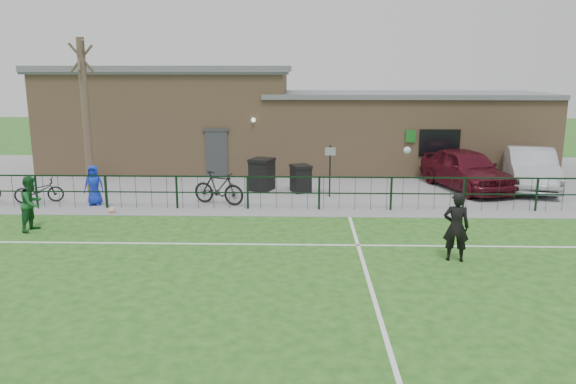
{
  "coord_description": "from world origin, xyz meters",
  "views": [
    {
      "loc": [
        0.47,
        -11.09,
        4.88
      ],
      "look_at": [
        0.0,
        5.0,
        1.3
      ],
      "focal_mm": 35.0,
      "sensor_mm": 36.0,
      "label": 1
    }
  ],
  "objects_px": {
    "ball_ground": "(112,210)",
    "car_silver": "(530,168)",
    "wheelie_bin_left": "(262,175)",
    "bicycle_d": "(219,188)",
    "wheelie_bin_right": "(301,180)",
    "sign_post": "(330,171)",
    "car_maroon": "(466,169)",
    "outfield_player": "(32,203)",
    "spectator_child": "(94,185)",
    "bare_tree": "(86,117)",
    "bicycle_c": "(39,190)"
  },
  "relations": [
    {
      "from": "wheelie_bin_right",
      "to": "sign_post",
      "type": "height_order",
      "value": "sign_post"
    },
    {
      "from": "car_silver",
      "to": "bicycle_d",
      "type": "distance_m",
      "value": 12.74
    },
    {
      "from": "sign_post",
      "to": "outfield_player",
      "type": "height_order",
      "value": "sign_post"
    },
    {
      "from": "sign_post",
      "to": "car_maroon",
      "type": "xyz_separation_m",
      "value": [
        5.59,
        1.52,
        -0.17
      ]
    },
    {
      "from": "sign_post",
      "to": "car_maroon",
      "type": "distance_m",
      "value": 5.79
    },
    {
      "from": "wheelie_bin_left",
      "to": "car_silver",
      "type": "height_order",
      "value": "car_silver"
    },
    {
      "from": "car_silver",
      "to": "sign_post",
      "type": "bearing_deg",
      "value": -154.25
    },
    {
      "from": "bare_tree",
      "to": "wheelie_bin_left",
      "type": "relative_size",
      "value": 4.99
    },
    {
      "from": "spectator_child",
      "to": "wheelie_bin_right",
      "type": "bearing_deg",
      "value": 13.86
    },
    {
      "from": "sign_post",
      "to": "wheelie_bin_left",
      "type": "bearing_deg",
      "value": 157.21
    },
    {
      "from": "bare_tree",
      "to": "bicycle_d",
      "type": "xyz_separation_m",
      "value": [
        5.38,
        -1.84,
        -2.38
      ]
    },
    {
      "from": "bare_tree",
      "to": "car_silver",
      "type": "relative_size",
      "value": 1.19
    },
    {
      "from": "bicycle_c",
      "to": "ball_ground",
      "type": "xyz_separation_m",
      "value": [
        3.17,
        -1.43,
        -0.35
      ]
    },
    {
      "from": "wheelie_bin_right",
      "to": "bicycle_d",
      "type": "distance_m",
      "value": 3.65
    },
    {
      "from": "car_maroon",
      "to": "bicycle_d",
      "type": "relative_size",
      "value": 2.46
    },
    {
      "from": "car_silver",
      "to": "wheelie_bin_left",
      "type": "bearing_deg",
      "value": -163.02
    },
    {
      "from": "bicycle_d",
      "to": "spectator_child",
      "type": "relative_size",
      "value": 1.38
    },
    {
      "from": "outfield_player",
      "to": "ball_ground",
      "type": "height_order",
      "value": "outfield_player"
    },
    {
      "from": "bare_tree",
      "to": "sign_post",
      "type": "bearing_deg",
      "value": -3.15
    },
    {
      "from": "wheelie_bin_right",
      "to": "ball_ground",
      "type": "distance_m",
      "value": 7.33
    },
    {
      "from": "bicycle_c",
      "to": "bicycle_d",
      "type": "xyz_separation_m",
      "value": [
        6.64,
        -0.07,
        0.15
      ]
    },
    {
      "from": "wheelie_bin_left",
      "to": "bicycle_d",
      "type": "height_order",
      "value": "wheelie_bin_left"
    },
    {
      "from": "sign_post",
      "to": "spectator_child",
      "type": "distance_m",
      "value": 8.69
    },
    {
      "from": "ball_ground",
      "to": "sign_post",
      "type": "bearing_deg",
      "value": 19.52
    },
    {
      "from": "bicycle_c",
      "to": "ball_ground",
      "type": "relative_size",
      "value": 7.31
    },
    {
      "from": "wheelie_bin_left",
      "to": "bicycle_c",
      "type": "distance_m",
      "value": 8.38
    },
    {
      "from": "wheelie_bin_left",
      "to": "bicycle_d",
      "type": "xyz_separation_m",
      "value": [
        -1.39,
        -2.45,
        -0.0
      ]
    },
    {
      "from": "sign_post",
      "to": "car_silver",
      "type": "relative_size",
      "value": 0.4
    },
    {
      "from": "car_maroon",
      "to": "outfield_player",
      "type": "relative_size",
      "value": 2.9
    },
    {
      "from": "bare_tree",
      "to": "wheelie_bin_right",
      "type": "xyz_separation_m",
      "value": [
        8.34,
        0.29,
        -2.48
      ]
    },
    {
      "from": "ball_ground",
      "to": "wheelie_bin_left",
      "type": "bearing_deg",
      "value": 38.06
    },
    {
      "from": "sign_post",
      "to": "bicycle_d",
      "type": "height_order",
      "value": "sign_post"
    },
    {
      "from": "car_silver",
      "to": "ball_ground",
      "type": "bearing_deg",
      "value": -150.74
    },
    {
      "from": "bicycle_d",
      "to": "ball_ground",
      "type": "distance_m",
      "value": 3.76
    },
    {
      "from": "car_maroon",
      "to": "car_silver",
      "type": "bearing_deg",
      "value": -10.06
    },
    {
      "from": "bicycle_d",
      "to": "ball_ground",
      "type": "xyz_separation_m",
      "value": [
        -3.47,
        -1.36,
        -0.5
      ]
    },
    {
      "from": "wheelie_bin_left",
      "to": "sign_post",
      "type": "relative_size",
      "value": 0.6
    },
    {
      "from": "car_silver",
      "to": "ball_ground",
      "type": "distance_m",
      "value": 16.46
    },
    {
      "from": "outfield_player",
      "to": "spectator_child",
      "type": "bearing_deg",
      "value": -1.56
    },
    {
      "from": "wheelie_bin_left",
      "to": "bicycle_d",
      "type": "relative_size",
      "value": 0.6
    },
    {
      "from": "car_maroon",
      "to": "sign_post",
      "type": "bearing_deg",
      "value": 179.24
    },
    {
      "from": "wheelie_bin_right",
      "to": "car_maroon",
      "type": "height_order",
      "value": "car_maroon"
    },
    {
      "from": "car_silver",
      "to": "bicycle_d",
      "type": "xyz_separation_m",
      "value": [
        -12.35,
        -3.12,
        -0.23
      ]
    },
    {
      "from": "car_silver",
      "to": "spectator_child",
      "type": "bearing_deg",
      "value": -155.28
    },
    {
      "from": "wheelie_bin_left",
      "to": "ball_ground",
      "type": "height_order",
      "value": "wheelie_bin_left"
    },
    {
      "from": "spectator_child",
      "to": "outfield_player",
      "type": "xyz_separation_m",
      "value": [
        -0.7,
        -3.22,
        0.1
      ]
    },
    {
      "from": "ball_ground",
      "to": "car_silver",
      "type": "bearing_deg",
      "value": 15.81
    },
    {
      "from": "wheelie_bin_right",
      "to": "wheelie_bin_left",
      "type": "bearing_deg",
      "value": 147.64
    },
    {
      "from": "car_silver",
      "to": "ball_ground",
      "type": "relative_size",
      "value": 21.49
    },
    {
      "from": "wheelie_bin_right",
      "to": "bare_tree",
      "type": "bearing_deg",
      "value": 160.96
    }
  ]
}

